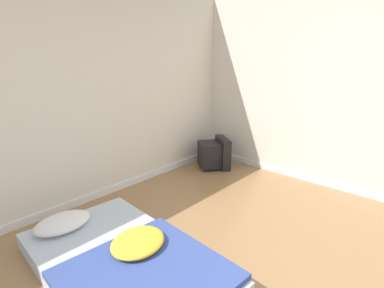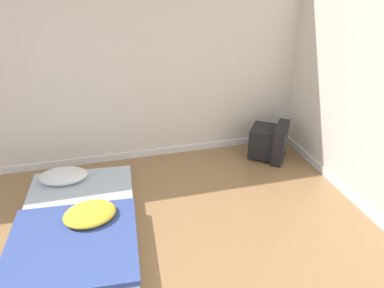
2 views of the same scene
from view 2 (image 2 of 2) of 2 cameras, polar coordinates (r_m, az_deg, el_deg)
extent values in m
cube|color=silver|center=(4.54, -17.33, 11.77)|extent=(7.91, 0.06, 2.60)
cube|color=white|center=(4.97, -15.36, -2.39)|extent=(7.91, 0.02, 0.09)
cube|color=silver|center=(3.83, -17.07, -11.87)|extent=(1.23, 1.96, 0.15)
ellipsoid|color=white|center=(4.38, -19.02, -4.61)|extent=(0.54, 0.38, 0.14)
cube|color=#384C93|center=(3.50, -17.78, -14.24)|extent=(1.19, 1.17, 0.05)
ellipsoid|color=yellow|center=(3.68, -15.35, -10.21)|extent=(0.57, 0.51, 0.11)
cube|color=black|center=(4.97, 10.78, 0.45)|extent=(0.47, 0.49, 0.38)
cube|color=black|center=(4.93, 13.28, 0.23)|extent=(0.38, 0.45, 0.48)
cube|color=#283342|center=(4.92, 14.08, 0.22)|extent=(0.23, 0.31, 0.34)
camera|label=1|loc=(2.02, -61.01, -7.00)|focal=28.00mm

